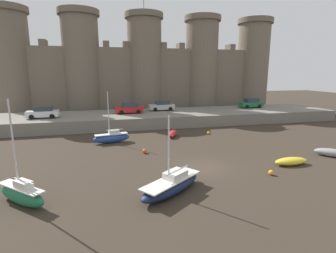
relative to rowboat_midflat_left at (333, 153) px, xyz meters
The scene contains 16 objects.
ground_plane 12.96m from the rowboat_midflat_left, behind, with size 160.00×160.00×0.00m, color #382D23.
quay_road 24.22m from the rowboat_midflat_left, 122.33° to the left, with size 57.98×10.00×1.67m, color slate.
castle 35.02m from the rowboat_midflat_left, 112.33° to the left, with size 53.11×7.13×21.52m.
rowboat_midflat_left is the anchor object (origin of this frame).
sailboat_midflat_centre 26.09m from the rowboat_midflat_left, behind, with size 3.62×3.48×6.40m.
rowboat_foreground_centre 16.98m from the rowboat_midflat_left, 138.63° to the left, with size 2.10×3.01×0.77m.
sailboat_foreground_right 17.12m from the rowboat_midflat_left, 167.38° to the right, with size 5.37×4.59×5.25m.
sailboat_foreground_left 22.56m from the rowboat_midflat_left, 153.46° to the left, with size 4.27×1.74×5.82m.
rowboat_near_channel_left 5.42m from the rowboat_midflat_left, 169.49° to the right, with size 3.03×1.13×0.65m.
mooring_buoy_mid_mud 13.81m from the rowboat_midflat_left, 125.02° to the left, with size 0.41×0.41×0.41m, color orange.
mooring_buoy_off_centre 8.81m from the rowboat_midflat_left, 162.71° to the right, with size 0.41×0.41×0.41m, color orange.
mooring_buoy_near_shore 17.93m from the rowboat_midflat_left, 163.00° to the left, with size 0.44×0.44×0.44m, color #E04C1E.
car_quay_centre_east 26.92m from the rowboat_midflat_left, 129.57° to the left, with size 4.17×2.01×1.62m.
car_quay_west 34.90m from the rowboat_midflat_left, 146.53° to the left, with size 4.17×2.01×1.62m.
car_quay_east 25.39m from the rowboat_midflat_left, 117.33° to the left, with size 4.17×2.01×1.62m.
car_quay_centre_west 22.72m from the rowboat_midflat_left, 78.47° to the left, with size 4.17×2.01×1.62m.
Camera 1 is at (-7.82, -19.57, 7.87)m, focal length 28.00 mm.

